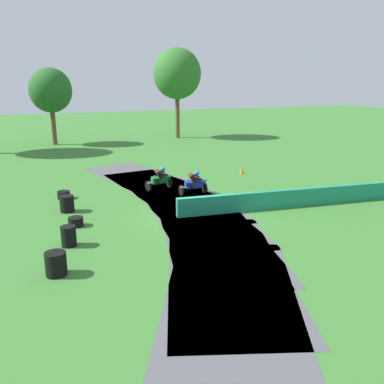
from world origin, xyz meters
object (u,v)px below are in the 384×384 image
object	(u,v)px
motorcycle_lead_blue	(195,183)
tire_stack_far	(67,204)
tire_stack_mid_a	(69,236)
traffic_cone	(242,170)
tire_stack_mid_b	(76,222)
tire_stack_near	(56,264)
tire_stack_extra_a	(64,195)
motorcycle_chase_green	(161,178)

from	to	relation	value
motorcycle_lead_blue	tire_stack_far	distance (m)	6.90
tire_stack_mid_a	traffic_cone	xyz separation A→B (m)	(11.93, 8.84, -0.18)
tire_stack_mid_b	tire_stack_mid_a	bearing A→B (deg)	-101.84
tire_stack_near	tire_stack_extra_a	distance (m)	9.24
motorcycle_lead_blue	tire_stack_mid_b	bearing A→B (deg)	-156.43
tire_stack_mid_b	tire_stack_far	bearing A→B (deg)	94.85
tire_stack_far	tire_stack_mid_a	bearing A→B (deg)	-93.52
motorcycle_lead_blue	tire_stack_near	distance (m)	10.76
tire_stack_far	tire_stack_extra_a	xyz separation A→B (m)	(-0.00, 2.41, -0.20)
motorcycle_chase_green	tire_stack_mid_b	bearing A→B (deg)	-138.50
tire_stack_mid_b	traffic_cone	distance (m)	13.26
tire_stack_near	motorcycle_chase_green	bearing A→B (deg)	55.72
motorcycle_lead_blue	motorcycle_chase_green	world-z (taller)	motorcycle_lead_blue
motorcycle_chase_green	tire_stack_far	size ratio (longest dim) A/B	2.15
tire_stack_mid_a	tire_stack_mid_b	world-z (taller)	tire_stack_mid_a
motorcycle_chase_green	tire_stack_extra_a	world-z (taller)	motorcycle_chase_green
tire_stack_near	traffic_cone	distance (m)	16.82
tire_stack_mid_b	tire_stack_extra_a	distance (m)	4.63
motorcycle_lead_blue	motorcycle_chase_green	distance (m)	2.24
tire_stack_near	tire_stack_mid_a	distance (m)	2.47
tire_stack_mid_a	tire_stack_far	xyz separation A→B (m)	(0.27, 4.39, 0.00)
tire_stack_mid_a	tire_stack_far	distance (m)	4.40
motorcycle_chase_green	motorcycle_lead_blue	bearing A→B (deg)	-49.38
tire_stack_near	tire_stack_far	bearing A→B (deg)	82.76
motorcycle_lead_blue	tire_stack_mid_b	world-z (taller)	motorcycle_lead_blue
tire_stack_extra_a	motorcycle_lead_blue	bearing A→B (deg)	-13.99
motorcycle_chase_green	traffic_cone	distance (m)	6.59
motorcycle_lead_blue	tire_stack_near	world-z (taller)	motorcycle_lead_blue
tire_stack_extra_a	traffic_cone	bearing A→B (deg)	9.87
tire_stack_near	traffic_cone	world-z (taller)	tire_stack_near
tire_stack_mid_a	tire_stack_far	size ratio (longest dim) A/B	1.00
tire_stack_mid_b	traffic_cone	xyz separation A→B (m)	(11.47, 6.65, 0.02)
tire_stack_mid_a	tire_stack_near	bearing A→B (deg)	-103.89
motorcycle_lead_blue	traffic_cone	world-z (taller)	motorcycle_lead_blue
motorcycle_chase_green	tire_stack_extra_a	distance (m)	5.43
tire_stack_mid_a	tire_stack_extra_a	bearing A→B (deg)	87.76
tire_stack_mid_a	tire_stack_far	world-z (taller)	same
motorcycle_chase_green	tire_stack_near	world-z (taller)	motorcycle_chase_green
motorcycle_lead_blue	tire_stack_mid_b	xyz separation A→B (m)	(-6.68, -2.91, -0.45)
tire_stack_near	tire_stack_extra_a	bearing A→B (deg)	84.67
motorcycle_chase_green	tire_stack_mid_b	world-z (taller)	motorcycle_chase_green
tire_stack_far	tire_stack_extra_a	distance (m)	2.42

